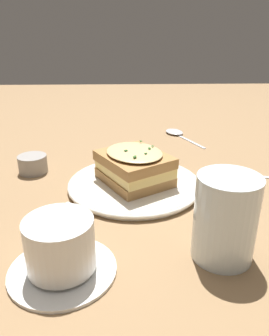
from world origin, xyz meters
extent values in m
plane|color=olive|center=(0.00, 0.00, 0.00)|extent=(2.40, 2.40, 0.00)
cylinder|color=silver|center=(0.01, 0.02, 0.01)|extent=(0.23, 0.23, 0.01)
torus|color=silver|center=(0.01, 0.02, 0.01)|extent=(0.25, 0.25, 0.01)
cube|color=#A37542|center=(0.01, 0.02, 0.02)|extent=(0.15, 0.16, 0.02)
cube|color=#E0C16B|center=(0.01, 0.02, 0.04)|extent=(0.15, 0.16, 0.02)
cube|color=#A37542|center=(0.01, 0.03, 0.06)|extent=(0.15, 0.16, 0.02)
ellipsoid|color=#DBBC7F|center=(0.01, 0.03, 0.07)|extent=(0.14, 0.14, 0.01)
cube|color=#2D6028|center=(0.01, 0.07, 0.08)|extent=(0.00, 0.01, 0.00)
cube|color=#2D6028|center=(0.00, -0.01, 0.08)|extent=(0.00, 0.01, 0.00)
cube|color=#2D6028|center=(-0.01, 0.03, 0.08)|extent=(0.00, 0.01, 0.00)
cube|color=#2D6028|center=(0.01, 0.07, 0.08)|extent=(0.01, 0.01, 0.00)
cube|color=#2D6028|center=(-0.02, 0.02, 0.08)|extent=(0.01, 0.00, 0.00)
cube|color=#2D6028|center=(0.03, 0.04, 0.08)|extent=(0.01, 0.01, 0.00)
cube|color=#2D6028|center=(-0.01, 0.05, 0.08)|extent=(0.01, 0.01, 0.00)
cylinder|color=white|center=(0.11, 0.25, 0.00)|extent=(0.13, 0.13, 0.01)
cylinder|color=white|center=(0.11, 0.25, 0.04)|extent=(0.08, 0.08, 0.06)
cylinder|color=#381E0F|center=(0.11, 0.25, 0.07)|extent=(0.07, 0.07, 0.00)
torus|color=white|center=(0.11, 0.20, 0.04)|extent=(0.01, 0.05, 0.05)
cylinder|color=silver|center=(-0.09, 0.23, 0.06)|extent=(0.08, 0.08, 0.11)
cube|color=silver|center=(-0.24, -0.01, 0.00)|extent=(0.11, 0.04, 0.00)
cube|color=silver|center=(-0.14, -0.23, 0.00)|extent=(0.05, 0.11, 0.00)
ellipsoid|color=silver|center=(-0.11, -0.31, 0.01)|extent=(0.06, 0.07, 0.01)
cylinder|color=gray|center=(0.22, -0.05, 0.02)|extent=(0.06, 0.06, 0.04)
camera|label=1|loc=(0.03, 0.57, 0.27)|focal=35.00mm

